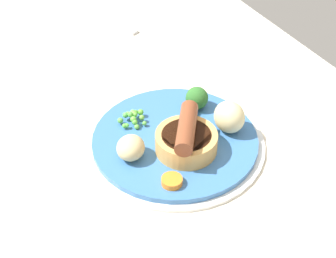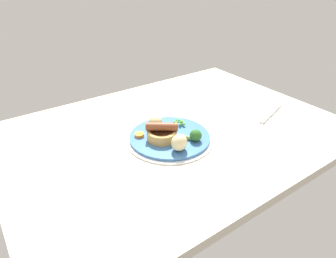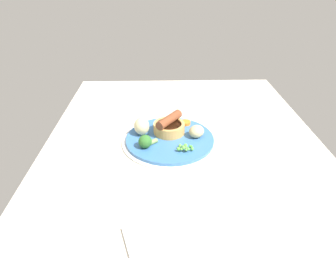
# 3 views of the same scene
# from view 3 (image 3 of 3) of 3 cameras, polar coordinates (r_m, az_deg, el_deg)

# --- Properties ---
(dining_table) EXTENTS (1.10, 0.80, 0.03)m
(dining_table) POSITION_cam_3_polar(r_m,az_deg,el_deg) (0.84, 3.23, -5.01)
(dining_table) COLOR beige
(dining_table) RESTS_ON ground
(dinner_plate) EXTENTS (0.28, 0.28, 0.01)m
(dinner_plate) POSITION_cam_3_polar(r_m,az_deg,el_deg) (0.87, 0.36, -2.12)
(dinner_plate) COLOR silver
(dinner_plate) RESTS_ON dining_table
(sausage_pudding) EXTENTS (0.09, 0.09, 0.06)m
(sausage_pudding) POSITION_cam_3_polar(r_m,az_deg,el_deg) (0.88, 0.21, 0.55)
(sausage_pudding) COLOR tan
(sausage_pudding) RESTS_ON dinner_plate
(pea_pile) EXTENTS (0.04, 0.05, 0.02)m
(pea_pile) POSITION_cam_3_polar(r_m,az_deg,el_deg) (0.80, 3.21, -3.44)
(pea_pile) COLOR #67A448
(pea_pile) RESTS_ON dinner_plate
(broccoli_floret_near) EXTENTS (0.05, 0.05, 0.04)m
(broccoli_floret_near) POSITION_cam_3_polar(r_m,az_deg,el_deg) (0.82, -4.26, -2.33)
(broccoli_floret_near) COLOR #2D6628
(broccoli_floret_near) RESTS_ON dinner_plate
(potato_chunk_0) EXTENTS (0.06, 0.06, 0.04)m
(potato_chunk_0) POSITION_cam_3_polar(r_m,az_deg,el_deg) (0.86, 5.45, -0.45)
(potato_chunk_0) COLOR #CCB77F
(potato_chunk_0) RESTS_ON dinner_plate
(potato_chunk_1) EXTENTS (0.06, 0.06, 0.05)m
(potato_chunk_1) POSITION_cam_3_polar(r_m,az_deg,el_deg) (0.87, -5.04, 0.54)
(potato_chunk_1) COLOR beige
(potato_chunk_1) RESTS_ON dinner_plate
(carrot_slice_0) EXTENTS (0.04, 0.04, 0.01)m
(carrot_slice_0) POSITION_cam_3_polar(r_m,az_deg,el_deg) (0.93, 3.39, 1.20)
(carrot_slice_0) COLOR orange
(carrot_slice_0) RESTS_ON dinner_plate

